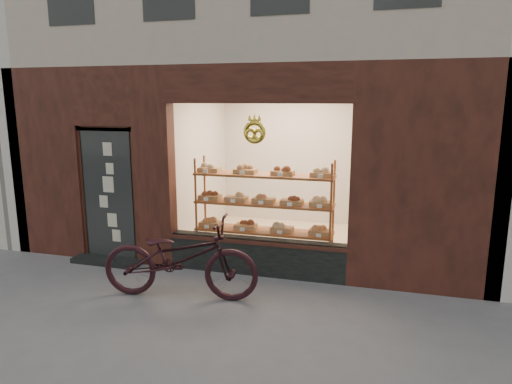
% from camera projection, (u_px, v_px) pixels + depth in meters
% --- Properties ---
extents(ground, '(90.00, 90.00, 0.00)m').
position_uv_depth(ground, '(167.00, 338.00, 5.08)').
color(ground, '#565656').
extents(display_shelf, '(2.20, 0.45, 1.70)m').
position_uv_depth(display_shelf, '(264.00, 212.00, 7.20)').
color(display_shelf, brown).
rests_on(display_shelf, ground).
extents(bicycle, '(2.17, 1.01, 1.10)m').
position_uv_depth(bicycle, '(180.00, 258.00, 6.02)').
color(bicycle, black).
rests_on(bicycle, ground).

